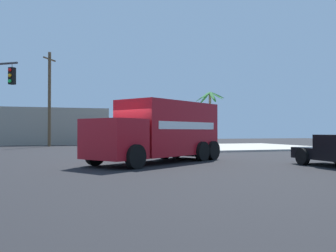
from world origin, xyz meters
TOP-DOWN VIEW (x-y plane):
  - ground_plane at (0.00, 0.00)m, footprint 100.00×100.00m
  - sidewalk_corner_far at (13.86, 13.86)m, footprint 12.79×12.79m
  - delivery_truck at (2.37, 1.03)m, footprint 7.66×6.31m
  - palm_tree_far at (12.87, 18.07)m, footprint 3.08×2.87m
  - utility_pole at (-2.89, 22.06)m, footprint 1.22×1.96m
  - building_backdrop at (-4.76, 28.01)m, footprint 16.55×6.00m

SIDE VIEW (x-z plane):
  - ground_plane at x=0.00m, z-range 0.00..0.00m
  - sidewalk_corner_far at x=13.86m, z-range 0.00..0.14m
  - delivery_truck at x=2.37m, z-range 0.05..3.03m
  - building_backdrop at x=-4.76m, z-range 0.00..4.10m
  - palm_tree_far at x=12.87m, z-range 1.22..6.71m
  - utility_pole at x=-2.89m, z-range 0.14..9.59m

